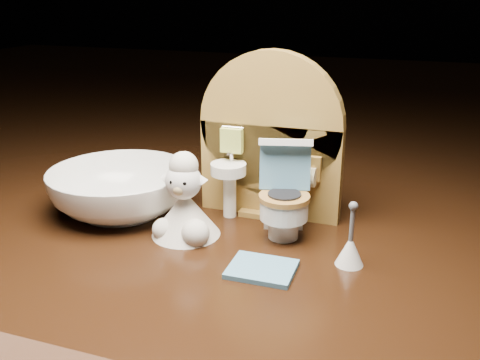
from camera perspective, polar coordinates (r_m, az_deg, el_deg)
name	(u,v)px	position (r m, az deg, el deg)	size (l,w,h in m)	color
backdrop_panel	(270,146)	(0.48, 3.17, 3.67)	(0.13, 0.05, 0.15)	olive
toy_toilet	(284,200)	(0.45, 4.74, -2.14)	(0.05, 0.06, 0.08)	white
bath_mat	(262,269)	(0.40, 2.35, -9.47)	(0.05, 0.04, 0.00)	teal
toilet_brush	(350,248)	(0.42, 11.67, -7.16)	(0.02, 0.02, 0.05)	white
plush_lamb	(185,207)	(0.45, -5.91, -2.86)	(0.06, 0.06, 0.08)	beige
ceramic_bowl	(121,191)	(0.51, -12.61, -1.14)	(0.13, 0.13, 0.04)	white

